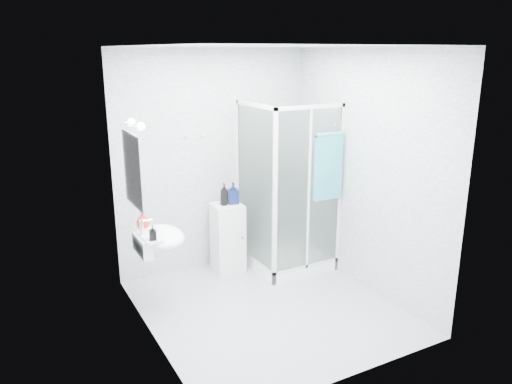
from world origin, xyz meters
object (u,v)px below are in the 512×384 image
hand_towel (328,165)px  storage_cabinet (228,238)px  shower_enclosure (285,233)px  soap_dispenser_orange (143,220)px  wall_basin (158,238)px  shampoo_bottle_b (233,193)px  soap_dispenser_black (153,233)px  shampoo_bottle_a (224,194)px

hand_towel → storage_cabinet: bearing=144.3°
shower_enclosure → soap_dispenser_orange: size_ratio=11.46×
shower_enclosure → storage_cabinet: bearing=156.8°
storage_cabinet → wall_basin: bearing=-146.4°
storage_cabinet → shampoo_bottle_b: shampoo_bottle_b is taller
shower_enclosure → soap_dispenser_orange: (-1.74, -0.15, 0.50)m
soap_dispenser_orange → hand_towel: bearing=-7.1°
storage_cabinet → soap_dispenser_black: (-1.13, -0.78, 0.52)m
storage_cabinet → hand_towel: size_ratio=1.08×
hand_towel → shampoo_bottle_a: 1.24m
shower_enclosure → shampoo_bottle_b: size_ratio=7.83×
hand_towel → shampoo_bottle_b: hand_towel is taller
wall_basin → soap_dispenser_black: size_ratio=3.92×
storage_cabinet → soap_dispenser_orange: size_ratio=4.73×
wall_basin → storage_cabinet: (1.03, 0.59, -0.38)m
storage_cabinet → soap_dispenser_orange: bearing=-155.7°
shower_enclosure → shampoo_bottle_a: shower_enclosure is taller
shampoo_bottle_a → shampoo_bottle_b: shampoo_bottle_a is taller
wall_basin → soap_dispenser_orange: soap_dispenser_orange is taller
wall_basin → shampoo_bottle_b: 1.26m
shower_enclosure → shampoo_bottle_b: 0.80m
soap_dispenser_black → soap_dispenser_orange: bearing=87.6°
soap_dispenser_orange → soap_dispenser_black: soap_dispenser_orange is taller
wall_basin → storage_cabinet: size_ratio=0.68×
soap_dispenser_black → shampoo_bottle_a: bearing=35.5°
hand_towel → wall_basin: bearing=177.5°
soap_dispenser_black → shampoo_bottle_b: bearing=32.8°
shower_enclosure → shampoo_bottle_b: shower_enclosure is taller
shower_enclosure → shampoo_bottle_a: (-0.67, 0.27, 0.51)m
soap_dispenser_black → storage_cabinet: bearing=34.5°
storage_cabinet → hand_towel: hand_towel is taller
shampoo_bottle_a → shower_enclosure: bearing=-22.3°
hand_towel → shampoo_bottle_a: (-0.97, 0.67, -0.38)m
shower_enclosure → shampoo_bottle_a: 0.88m
wall_basin → hand_towel: hand_towel is taller
wall_basin → shampoo_bottle_b: shampoo_bottle_b is taller
hand_towel → shampoo_bottle_a: hand_towel is taller
shower_enclosure → soap_dispenser_black: shower_enclosure is taller
shower_enclosure → hand_towel: (0.31, -0.40, 0.89)m
shower_enclosure → wall_basin: 1.72m
hand_towel → shampoo_bottle_b: 1.16m
shampoo_bottle_a → soap_dispenser_orange: size_ratio=1.48×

